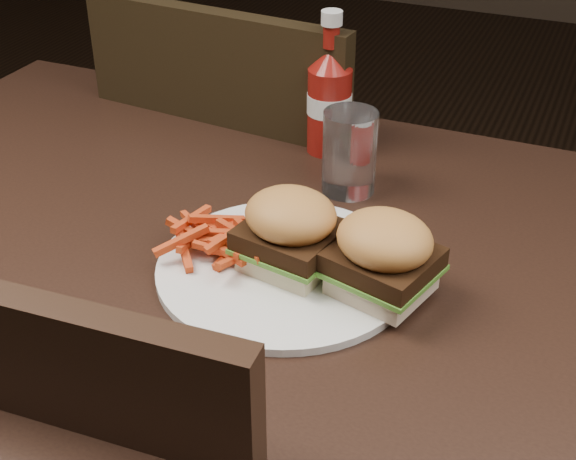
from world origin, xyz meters
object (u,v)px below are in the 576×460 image
at_px(dining_table, 237,255).
at_px(chair_far, 283,232).
at_px(plate, 284,269).
at_px(ketchup_bottle, 329,111).
at_px(tumbler, 349,152).

xyz_separation_m(dining_table, chair_far, (-0.16, 0.50, -0.30)).
distance_m(chair_far, plate, 0.67).
xyz_separation_m(dining_table, plate, (0.08, -0.04, 0.03)).
relative_size(plate, ketchup_bottle, 2.32).
bearing_deg(tumbler, dining_table, -115.11).
xyz_separation_m(plate, ketchup_bottle, (-0.06, 0.30, 0.06)).
relative_size(dining_table, ketchup_bottle, 9.80).
xyz_separation_m(ketchup_bottle, tumbler, (0.07, -0.10, -0.01)).
bearing_deg(plate, dining_table, 154.78).
bearing_deg(dining_table, ketchup_bottle, 87.06).
relative_size(chair_far, tumbler, 4.21).
distance_m(dining_table, ketchup_bottle, 0.28).
bearing_deg(dining_table, plate, -25.22).
bearing_deg(plate, chair_far, 113.75).
relative_size(plate, tumbler, 2.61).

